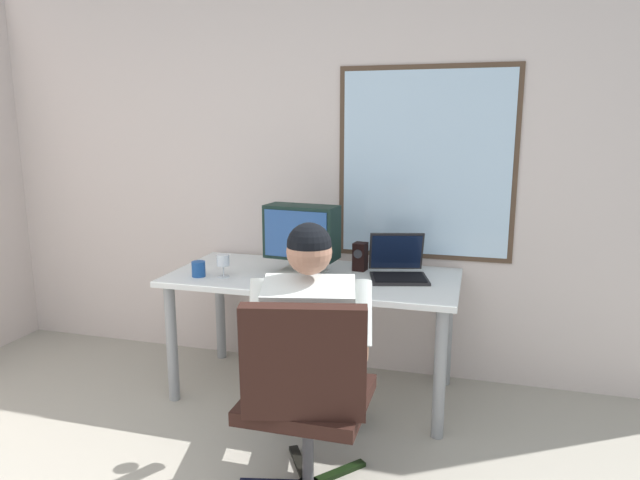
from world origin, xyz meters
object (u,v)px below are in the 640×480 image
Objects in this scene: crt_monitor at (302,234)px; desk_speaker at (360,257)px; cd_case at (347,286)px; coffee_mug at (199,269)px; wine_glass at (223,262)px; person_seated at (312,342)px; desk at (313,290)px; office_chair at (306,389)px; laptop at (398,266)px.

desk_speaker is (0.31, 0.17, -0.15)m from crt_monitor.
cd_case is 1.69× the size of coffee_mug.
wine_glass is 0.15m from coffee_mug.
desk is at bearing 105.72° from person_seated.
coffee_mug is (-0.55, -0.22, -0.19)m from crt_monitor.
desk is at bearing 143.19° from cd_case.
office_chair is at bearing -75.43° from desk.
cd_case is at bearing 1.99° from coffee_mug.
desk is 1.80× the size of office_chair.
wine_glass is at bearing 180.00° from cd_case.
desk_speaker reaches higher than cd_case.
crt_monitor is at bearing 174.78° from desk.
crt_monitor is 1.08× the size of laptop.
office_chair is at bearing -78.57° from person_seated.
cd_case reaches higher than desk.
crt_monitor is 4.97× the size of coffee_mug.
cd_case is at bearing 91.29° from office_chair.
laptop is 0.25m from desk_speaker.
laptop is 1.00m from wine_glass.
cd_case is (0.24, -0.18, 0.10)m from desk.
crt_monitor is 0.43m from cd_case.
crt_monitor is at bearing 21.46° from coffee_mug.
desk_speaker is at bearing 29.05° from crt_monitor.
person_seated is at bearing -93.83° from cd_case.
crt_monitor is at bearing 149.21° from cd_case.
desk is 0.55m from wine_glass.
office_chair is 1.21m from desk_speaker.
coffee_mug is (-0.62, -0.21, 0.14)m from desk.
desk_speaker is (0.72, 0.36, -0.00)m from wine_glass.
desk is 0.67m from coffee_mug.
person_seated is 0.86m from crt_monitor.
person_seated reaches higher than laptop.
office_chair is (0.26, -0.99, -0.11)m from desk.
laptop is at bearing 49.61° from cd_case.
coffee_mug is at bearing -167.89° from wine_glass.
wine_glass is 1.46× the size of coffee_mug.
office_chair is 0.78× the size of person_seated.
wine_glass is (-0.69, 0.54, 0.20)m from person_seated.
desk_speaker reaches higher than desk.
laptop is at bearing 15.54° from coffee_mug.
wine_glass is 0.80m from desk_speaker.
desk_speaker is at bearing 87.83° from person_seated.
coffee_mug is (-0.86, -0.03, 0.04)m from cd_case.
person_seated is 13.53× the size of coffee_mug.
wine_glass is at bearing 141.61° from person_seated.
wine_glass is (-0.48, -0.18, 0.18)m from desk.
desk_speaker is at bearing 36.96° from desk.
laptop is at bearing 16.04° from wine_glass.
office_chair is 1.14m from crt_monitor.
office_chair reaches higher than desk.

